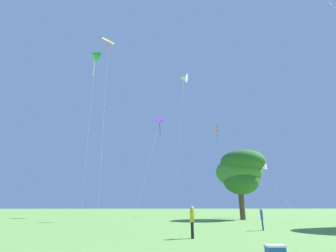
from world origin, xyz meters
name	(u,v)px	position (x,y,z in m)	size (l,w,h in m)	color
kite_black_large	(261,169)	(18.91, 34.06, 7.55)	(2.53, 11.71, 9.17)	black
kite_white_distant	(183,78)	(7.11, 39.97, 27.50)	(4.14, 11.97, 28.54)	white
kite_purple_streamer	(159,125)	(1.75, 26.21, 12.21)	(3.38, 5.77, 13.52)	purple
kite_green_small	(95,55)	(-8.51, 28.54, 24.62)	(3.15, 6.88, 25.64)	green
kite_orange_box	(217,131)	(14.71, 44.12, 17.22)	(2.15, 6.58, 18.24)	orange
kite_yellow_diamond	(108,46)	(-6.62, 28.62, 26.46)	(3.55, 9.86, 28.43)	yellow
person_in_blue_jacket	(192,219)	(3.20, 8.52, 0.99)	(0.22, 0.53, 1.64)	black
person_with_spool	(262,217)	(8.92, 12.73, 0.92)	(0.25, 0.48, 1.52)	#2D3351
tree_right_cluster	(240,171)	(13.01, 27.41, 6.25)	(6.38, 7.12, 9.00)	brown
picnic_cooler	(276,252)	(5.01, 2.97, 0.22)	(0.60, 0.40, 0.44)	#2351B2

